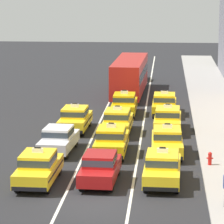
{
  "coord_description": "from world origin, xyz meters",
  "views": [
    {
      "loc": [
        3.18,
        -29.17,
        10.23
      ],
      "look_at": [
        -0.48,
        14.93,
        1.3
      ],
      "focal_mm": 105.43,
      "sensor_mm": 36.0,
      "label": 1
    }
  ],
  "objects_px": {
    "sedan_left_second": "(59,139)",
    "taxi_right_nearest": "(162,167)",
    "sedan_center_nearest": "(100,167)",
    "taxi_center_sixth": "(135,72)",
    "taxi_center_second": "(111,140)",
    "bus_center_fifth": "(130,75)",
    "fire_hydrant": "(210,158)",
    "taxi_left_third": "(75,118)",
    "taxi_left_nearest": "(38,167)",
    "taxi_right_second": "(167,141)",
    "taxi_center_fourth": "(124,104)",
    "taxi_right_third": "(168,119)",
    "taxi_right_fourth": "(164,104)",
    "taxi_center_third": "(118,121)"
  },
  "relations": [
    {
      "from": "fire_hydrant",
      "to": "taxi_center_second",
      "type": "bearing_deg",
      "value": 157.89
    },
    {
      "from": "sedan_left_second",
      "to": "taxi_left_nearest",
      "type": "bearing_deg",
      "value": -90.11
    },
    {
      "from": "sedan_center_nearest",
      "to": "taxi_center_sixth",
      "type": "bearing_deg",
      "value": 89.92
    },
    {
      "from": "taxi_center_third",
      "to": "taxi_right_third",
      "type": "distance_m",
      "value": 3.51
    },
    {
      "from": "sedan_left_second",
      "to": "taxi_right_nearest",
      "type": "xyz_separation_m",
      "value": [
        6.27,
        -5.73,
        0.03
      ]
    },
    {
      "from": "sedan_center_nearest",
      "to": "taxi_right_nearest",
      "type": "height_order",
      "value": "taxi_right_nearest"
    },
    {
      "from": "taxi_center_fourth",
      "to": "taxi_left_third",
      "type": "bearing_deg",
      "value": -118.03
    },
    {
      "from": "fire_hydrant",
      "to": "taxi_center_sixth",
      "type": "bearing_deg",
      "value": 100.31
    },
    {
      "from": "bus_center_fifth",
      "to": "fire_hydrant",
      "type": "height_order",
      "value": "bus_center_fifth"
    },
    {
      "from": "sedan_left_second",
      "to": "taxi_center_fourth",
      "type": "relative_size",
      "value": 0.96
    },
    {
      "from": "bus_center_fifth",
      "to": "taxi_left_nearest",
      "type": "bearing_deg",
      "value": -96.69
    },
    {
      "from": "taxi_left_third",
      "to": "fire_hydrant",
      "type": "xyz_separation_m",
      "value": [
        8.68,
        -8.36,
        -0.33
      ]
    },
    {
      "from": "bus_center_fifth",
      "to": "taxi_right_second",
      "type": "relative_size",
      "value": 2.46
    },
    {
      "from": "sedan_left_second",
      "to": "sedan_center_nearest",
      "type": "distance_m",
      "value": 6.6
    },
    {
      "from": "taxi_center_sixth",
      "to": "fire_hydrant",
      "type": "relative_size",
      "value": 6.35
    },
    {
      "from": "bus_center_fifth",
      "to": "taxi_right_second",
      "type": "height_order",
      "value": "bus_center_fifth"
    },
    {
      "from": "taxi_center_second",
      "to": "bus_center_fifth",
      "type": "xyz_separation_m",
      "value": [
        -0.08,
        20.78,
        0.94
      ]
    },
    {
      "from": "taxi_right_nearest",
      "to": "taxi_left_third",
      "type": "bearing_deg",
      "value": 117.7
    },
    {
      "from": "sedan_center_nearest",
      "to": "taxi_center_third",
      "type": "relative_size",
      "value": 0.95
    },
    {
      "from": "taxi_center_fourth",
      "to": "bus_center_fifth",
      "type": "bearing_deg",
      "value": 90.6
    },
    {
      "from": "sedan_center_nearest",
      "to": "taxi_right_fourth",
      "type": "height_order",
      "value": "taxi_right_fourth"
    },
    {
      "from": "sedan_left_second",
      "to": "taxi_right_nearest",
      "type": "height_order",
      "value": "taxi_right_nearest"
    },
    {
      "from": "taxi_left_third",
      "to": "sedan_center_nearest",
      "type": "distance_m",
      "value": 12.02
    },
    {
      "from": "sedan_left_second",
      "to": "taxi_right_third",
      "type": "distance_m",
      "value": 8.98
    },
    {
      "from": "fire_hydrant",
      "to": "taxi_center_third",
      "type": "bearing_deg",
      "value": 126.52
    },
    {
      "from": "bus_center_fifth",
      "to": "fire_hydrant",
      "type": "distance_m",
      "value": 23.82
    },
    {
      "from": "taxi_left_third",
      "to": "taxi_center_second",
      "type": "xyz_separation_m",
      "value": [
        3.02,
        -6.06,
        0.0
      ]
    },
    {
      "from": "taxi_left_third",
      "to": "taxi_center_third",
      "type": "height_order",
      "value": "same"
    },
    {
      "from": "taxi_center_fourth",
      "to": "fire_hydrant",
      "type": "relative_size",
      "value": 6.25
    },
    {
      "from": "taxi_right_third",
      "to": "taxi_right_fourth",
      "type": "bearing_deg",
      "value": 92.57
    },
    {
      "from": "taxi_center_second",
      "to": "taxi_center_fourth",
      "type": "bearing_deg",
      "value": 89.94
    },
    {
      "from": "sedan_left_second",
      "to": "taxi_right_fourth",
      "type": "distance_m",
      "value": 13.32
    },
    {
      "from": "sedan_center_nearest",
      "to": "fire_hydrant",
      "type": "height_order",
      "value": "sedan_center_nearest"
    },
    {
      "from": "sedan_center_nearest",
      "to": "taxi_center_third",
      "type": "xyz_separation_m",
      "value": [
        0.07,
        11.01,
        0.03
      ]
    },
    {
      "from": "taxi_right_second",
      "to": "sedan_center_nearest",
      "type": "bearing_deg",
      "value": -120.82
    },
    {
      "from": "taxi_center_fourth",
      "to": "taxi_right_third",
      "type": "relative_size",
      "value": 0.99
    },
    {
      "from": "sedan_left_second",
      "to": "taxi_right_second",
      "type": "distance_m",
      "value": 6.51
    },
    {
      "from": "taxi_center_sixth",
      "to": "sedan_center_nearest",
      "type": "bearing_deg",
      "value": -90.08
    },
    {
      "from": "taxi_left_third",
      "to": "bus_center_fifth",
      "type": "xyz_separation_m",
      "value": [
        2.93,
        14.72,
        0.94
      ]
    },
    {
      "from": "taxi_left_third",
      "to": "fire_hydrant",
      "type": "relative_size",
      "value": 6.3
    },
    {
      "from": "taxi_left_third",
      "to": "taxi_right_second",
      "type": "distance_m",
      "value": 8.67
    },
    {
      "from": "taxi_center_second",
      "to": "taxi_right_second",
      "type": "relative_size",
      "value": 1.0
    },
    {
      "from": "taxi_right_nearest",
      "to": "taxi_right_third",
      "type": "bearing_deg",
      "value": 88.7
    },
    {
      "from": "sedan_left_second",
      "to": "taxi_center_third",
      "type": "bearing_deg",
      "value": 58.58
    },
    {
      "from": "taxi_center_sixth",
      "to": "taxi_right_nearest",
      "type": "xyz_separation_m",
      "value": [
        3.13,
        -34.74,
        0.0
      ]
    },
    {
      "from": "sedan_left_second",
      "to": "taxi_center_second",
      "type": "distance_m",
      "value": 3.22
    },
    {
      "from": "taxi_right_second",
      "to": "fire_hydrant",
      "type": "height_order",
      "value": "taxi_right_second"
    },
    {
      "from": "taxi_left_third",
      "to": "sedan_center_nearest",
      "type": "bearing_deg",
      "value": -76.03
    },
    {
      "from": "sedan_center_nearest",
      "to": "bus_center_fifth",
      "type": "height_order",
      "value": "bus_center_fifth"
    },
    {
      "from": "sedan_left_second",
      "to": "fire_hydrant",
      "type": "height_order",
      "value": "sedan_left_second"
    }
  ]
}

